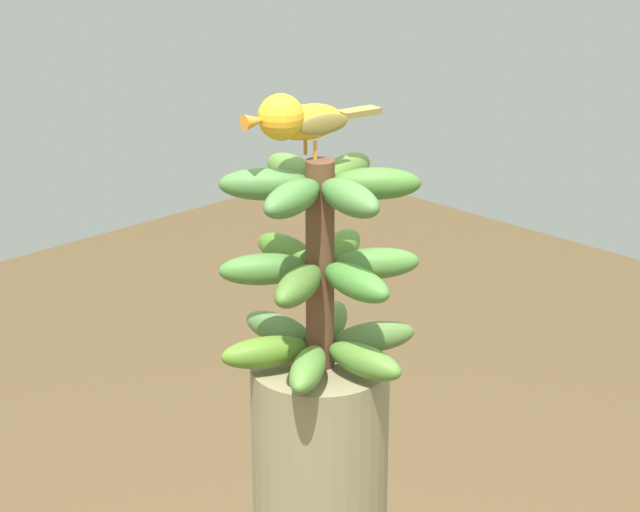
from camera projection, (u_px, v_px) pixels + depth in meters
The scene contains 2 objects.
banana_bunch at pixel (320, 266), 1.48m from camera, with size 0.28×0.26×0.29m.
perched_bird at pixel (298, 119), 1.42m from camera, with size 0.07×0.20×0.09m.
Camera 1 is at (0.99, -0.97, 2.02)m, focal length 63.41 mm.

